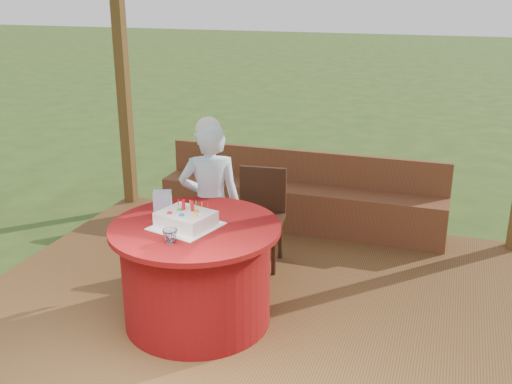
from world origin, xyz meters
The scene contains 10 objects.
ground centered at (0.00, 0.00, 0.00)m, with size 60.00×60.00×0.00m, color #2C4617.
deck centered at (0.00, 0.00, 0.06)m, with size 4.50×4.00×0.12m, color brown.
pergola centered at (0.00, 0.00, 2.41)m, with size 4.50×4.00×2.72m.
bench centered at (0.00, 1.72, 0.38)m, with size 3.00×0.42×0.80m.
table centered at (-0.27, -0.35, 0.52)m, with size 1.27×1.27×0.79m.
chair centered at (-0.14, 0.80, 0.61)m, with size 0.48×0.48×0.88m.
elderly_woman centered at (-0.42, 0.30, 0.85)m, with size 0.61×0.52×1.46m.
birthday_cake centered at (-0.32, -0.39, 0.97)m, with size 0.52×0.52×0.19m.
gift_bag centered at (-0.59, -0.24, 1.01)m, with size 0.13×0.09×0.19m, color #C57FB3.
drinking_glass centered at (-0.30, -0.69, 0.96)m, with size 0.10×0.10×0.10m, color white.
Camera 1 is at (1.45, -4.06, 2.58)m, focal length 42.00 mm.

